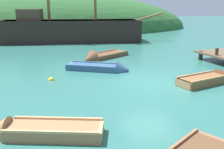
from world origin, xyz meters
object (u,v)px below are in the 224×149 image
Objects in this scene: sailing_ship at (70,33)px; rowboat_far at (38,132)px; rowboat_near_dock at (208,80)px; rowboat_outer_right at (101,57)px; rowboat_portside at (103,69)px; buoy_yellow at (51,80)px.

rowboat_far is (-4.80, -18.95, -0.75)m from sailing_ship.
sailing_ship is 5.20× the size of rowboat_near_dock.
rowboat_portside is at bearing 46.71° from rowboat_outer_right.
sailing_ship reaches higher than buoy_yellow.
rowboat_far is at bearing -172.40° from rowboat_near_dock.
rowboat_portside is (-0.99, -3.31, 0.02)m from rowboat_outer_right.
rowboat_portside is at bearing -99.32° from rowboat_far.
sailing_ship is at bearing -80.95° from rowboat_far.
rowboat_outer_right reaches higher than rowboat_near_dock.
rowboat_near_dock is at bearing -24.09° from buoy_yellow.
rowboat_portside is (-0.60, -12.38, -0.76)m from sailing_ship.
rowboat_near_dock is 8.61m from rowboat_far.
rowboat_outer_right is at bearing 107.19° from rowboat_portside.
rowboat_near_dock reaches higher than buoy_yellow.
sailing_ship reaches higher than rowboat_near_dock.
rowboat_near_dock is (3.46, -16.51, -0.74)m from sailing_ship.
rowboat_far is at bearing -90.65° from sailing_ship.
rowboat_portside reaches higher than rowboat_near_dock.
rowboat_far is 11.66× the size of buoy_yellow.
rowboat_near_dock is at bearing 85.79° from rowboat_outer_right.
sailing_ship is 4.20× the size of rowboat_outer_right.
rowboat_near_dock is 7.81m from buoy_yellow.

